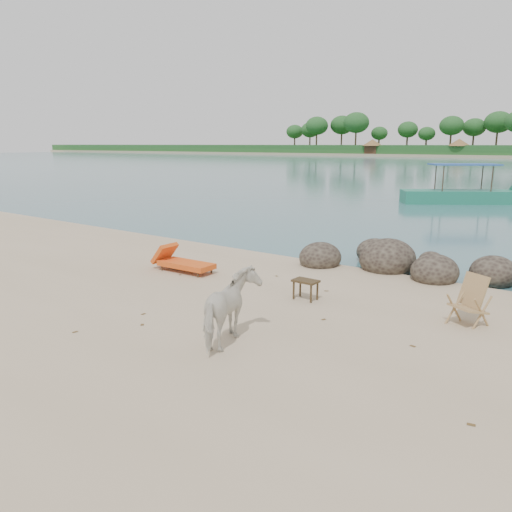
{
  "coord_description": "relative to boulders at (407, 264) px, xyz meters",
  "views": [
    {
      "loc": [
        5.48,
        -6.42,
        3.36
      ],
      "look_at": [
        -0.78,
        2.0,
        1.0
      ],
      "focal_mm": 35.0,
      "sensor_mm": 36.0,
      "label": 1
    }
  ],
  "objects": [
    {
      "name": "boulders",
      "position": [
        0.0,
        0.0,
        0.0
      ],
      "size": [
        6.44,
        2.93,
        1.13
      ],
      "rotation": [
        0.0,
        0.0,
        -0.4
      ],
      "color": "black",
      "rests_on": "ground"
    },
    {
      "name": "cow",
      "position": [
        -0.6,
        -6.65,
        0.41
      ],
      "size": [
        1.11,
        1.62,
        1.25
      ],
      "primitive_type": "imported",
      "rotation": [
        0.0,
        0.0,
        3.47
      ],
      "color": "silver",
      "rests_on": "ground"
    },
    {
      "name": "deck_chair",
      "position": [
        2.38,
        -3.29,
        0.25
      ],
      "size": [
        0.83,
        0.86,
        0.93
      ],
      "primitive_type": null,
      "rotation": [
        0.0,
        0.0,
        -0.51
      ],
      "color": "tan",
      "rests_on": "ground"
    },
    {
      "name": "dead_leaves",
      "position": [
        -1.66,
        -5.64,
        -0.21
      ],
      "size": [
        8.75,
        6.82,
        0.0
      ],
      "color": "brown",
      "rests_on": "ground"
    },
    {
      "name": "side_table",
      "position": [
        -0.87,
        -3.77,
        0.01
      ],
      "size": [
        0.56,
        0.37,
        0.44
      ],
      "primitive_type": null,
      "rotation": [
        0.0,
        0.0,
        -0.02
      ],
      "color": "#322214",
      "rests_on": "ground"
    },
    {
      "name": "lounge_chair",
      "position": [
        -4.7,
        -3.56,
        0.08
      ],
      "size": [
        1.98,
        0.75,
        0.59
      ],
      "primitive_type": null,
      "rotation": [
        0.0,
        0.0,
        0.04
      ],
      "color": "orange",
      "rests_on": "ground"
    },
    {
      "name": "boat_near",
      "position": [
        -3.32,
        17.96,
        1.64
      ],
      "size": [
        7.34,
        5.64,
        3.71
      ],
      "primitive_type": null,
      "rotation": [
        0.0,
        0.0,
        0.58
      ],
      "color": "#1E755B",
      "rests_on": "water"
    }
  ]
}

